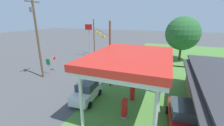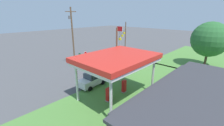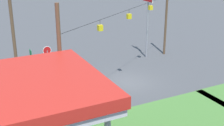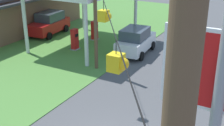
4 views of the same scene
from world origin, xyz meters
The scene contains 6 objects.
ground_plane centered at (0.00, 0.00, 0.00)m, with size 160.00×160.00×0.00m, color #4C4C4F.
stop_sign_roadside centered at (5.40, -5.55, 1.81)m, with size 0.80×0.08×2.50m.
stop_sign_overhead centered at (-4.99, -4.92, 5.22)m, with size 0.22×1.83×7.45m.
route_sign centered at (6.93, -5.42, 1.71)m, with size 0.10×0.70×2.40m.
utility_pole_main centered at (8.29, -5.40, 6.23)m, with size 2.20×0.44×11.21m.
signal_span_gantry centered at (0.00, -0.01, 4.36)m, with size 15.05×10.24×8.11m.
Camera 3 is at (12.36, 21.45, 10.82)m, focal length 50.00 mm.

